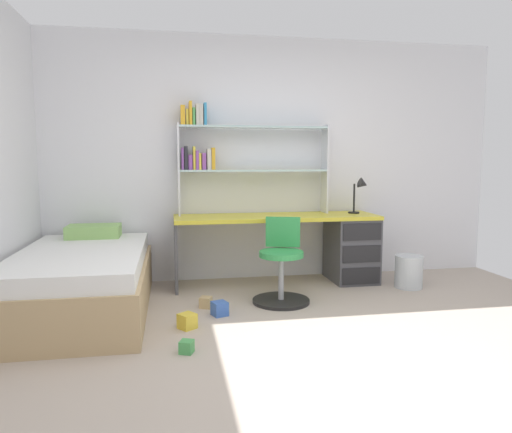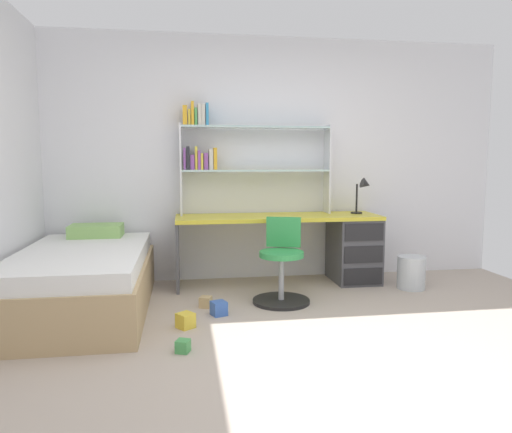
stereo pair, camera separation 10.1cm
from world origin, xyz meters
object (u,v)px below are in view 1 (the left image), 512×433
(bed_platform, at_px, (82,281))
(toy_block_yellow_2, at_px, (187,321))
(bookshelf_hutch, at_px, (230,150))
(toy_block_natural_3, at_px, (206,302))
(swivel_chair, at_px, (281,270))
(toy_block_green_0, at_px, (187,347))
(desk, at_px, (328,243))
(toy_block_blue_1, at_px, (220,309))
(waste_bin, at_px, (409,272))
(desk_lamp, at_px, (361,190))

(bed_platform, height_order, toy_block_yellow_2, bed_platform)
(bookshelf_hutch, distance_m, toy_block_natural_3, 1.64)
(swivel_chair, distance_m, toy_block_natural_3, 0.74)
(bed_platform, bearing_deg, toy_block_natural_3, -2.84)
(toy_block_green_0, relative_size, toy_block_yellow_2, 0.73)
(bed_platform, relative_size, toy_block_natural_3, 20.05)
(toy_block_natural_3, bearing_deg, toy_block_green_0, -101.56)
(swivel_chair, height_order, bed_platform, swivel_chair)
(bookshelf_hutch, xyz_separation_m, bed_platform, (-1.36, -0.83, -1.13))
(desk, height_order, swivel_chair, swivel_chair)
(bookshelf_hutch, distance_m, toy_block_blue_1, 1.75)
(desk, relative_size, toy_block_blue_1, 17.97)
(bookshelf_hutch, xyz_separation_m, toy_block_natural_3, (-0.33, -0.88, -1.35))
(waste_bin, bearing_deg, bookshelf_hutch, 161.81)
(desk, xyz_separation_m, waste_bin, (0.72, -0.39, -0.25))
(desk_lamp, relative_size, swivel_chair, 0.50)
(bed_platform, xyz_separation_m, toy_block_blue_1, (1.13, -0.28, -0.21))
(desk_lamp, height_order, toy_block_natural_3, desk_lamp)
(desk_lamp, distance_m, waste_bin, 0.98)
(desk, xyz_separation_m, toy_block_green_0, (-1.55, -1.67, -0.37))
(waste_bin, bearing_deg, bed_platform, -175.35)
(desk_lamp, bearing_deg, toy_block_blue_1, -149.72)
(toy_block_green_0, bearing_deg, toy_block_yellow_2, 87.51)
(desk, height_order, waste_bin, desk)
(desk, relative_size, swivel_chair, 2.75)
(desk, distance_m, toy_block_blue_1, 1.60)
(desk, bearing_deg, desk_lamp, 1.66)
(desk_lamp, bearing_deg, bookshelf_hutch, 172.99)
(waste_bin, bearing_deg, desk, 151.42)
(swivel_chair, xyz_separation_m, toy_block_yellow_2, (-0.87, -0.56, -0.24))
(desk_lamp, xyz_separation_m, toy_block_natural_3, (-1.71, -0.71, -0.93))
(waste_bin, xyz_separation_m, toy_block_blue_1, (-1.98, -0.54, -0.11))
(desk, bearing_deg, waste_bin, -28.58)
(waste_bin, relative_size, toy_block_green_0, 3.87)
(toy_block_green_0, height_order, toy_block_blue_1, toy_block_blue_1)
(desk_lamp, height_order, toy_block_blue_1, desk_lamp)
(bed_platform, bearing_deg, desk, 15.17)
(swivel_chair, height_order, waste_bin, swivel_chair)
(desk_lamp, relative_size, bed_platform, 0.20)
(swivel_chair, height_order, toy_block_yellow_2, swivel_chair)
(toy_block_yellow_2, relative_size, toy_block_natural_3, 1.21)
(toy_block_blue_1, bearing_deg, desk, 36.57)
(swivel_chair, bearing_deg, desk, 43.89)
(waste_bin, height_order, toy_block_blue_1, waste_bin)
(bookshelf_hutch, relative_size, swivel_chair, 2.07)
(swivel_chair, bearing_deg, toy_block_yellow_2, -147.31)
(bed_platform, height_order, waste_bin, bed_platform)
(toy_block_yellow_2, bearing_deg, swivel_chair, 32.69)
(waste_bin, xyz_separation_m, toy_block_yellow_2, (-2.26, -0.80, -0.11))
(toy_block_blue_1, xyz_separation_m, toy_block_yellow_2, (-0.28, -0.26, -0.00))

